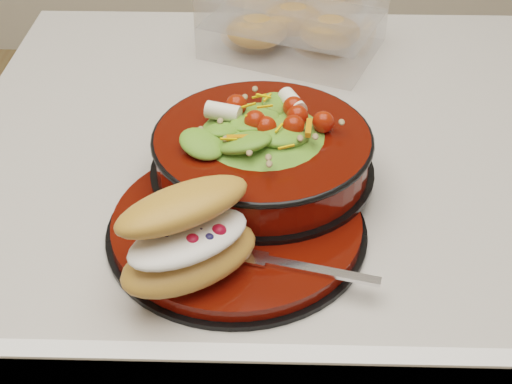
{
  "coord_description": "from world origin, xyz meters",
  "views": [
    {
      "loc": [
        -0.22,
        -0.77,
        1.4
      ],
      "look_at": [
        -0.24,
        -0.18,
        0.94
      ],
      "focal_mm": 50.0,
      "sensor_mm": 36.0,
      "label": 1
    }
  ],
  "objects_px": {
    "dinner_plate": "(238,226)",
    "pastry_box": "(294,22)",
    "salad_bowl": "(262,143)",
    "croissant": "(189,236)",
    "fork": "(299,267)",
    "island_counter": "(402,359)"
  },
  "relations": [
    {
      "from": "dinner_plate",
      "to": "pastry_box",
      "type": "bearing_deg",
      "value": 81.46
    },
    {
      "from": "dinner_plate",
      "to": "pastry_box",
      "type": "distance_m",
      "value": 0.44
    },
    {
      "from": "dinner_plate",
      "to": "croissant",
      "type": "relative_size",
      "value": 1.74
    },
    {
      "from": "fork",
      "to": "pastry_box",
      "type": "xyz_separation_m",
      "value": [
        0.0,
        0.51,
        0.02
      ]
    },
    {
      "from": "croissant",
      "to": "fork",
      "type": "distance_m",
      "value": 0.11
    },
    {
      "from": "croissant",
      "to": "island_counter",
      "type": "bearing_deg",
      "value": 7.15
    },
    {
      "from": "island_counter",
      "to": "salad_bowl",
      "type": "distance_m",
      "value": 0.57
    },
    {
      "from": "salad_bowl",
      "to": "croissant",
      "type": "relative_size",
      "value": 1.6
    },
    {
      "from": "fork",
      "to": "croissant",
      "type": "bearing_deg",
      "value": 105.76
    },
    {
      "from": "dinner_plate",
      "to": "salad_bowl",
      "type": "bearing_deg",
      "value": 74.07
    },
    {
      "from": "pastry_box",
      "to": "salad_bowl",
      "type": "bearing_deg",
      "value": -74.62
    },
    {
      "from": "croissant",
      "to": "dinner_plate",
      "type": "bearing_deg",
      "value": 26.45
    },
    {
      "from": "island_counter",
      "to": "dinner_plate",
      "type": "bearing_deg",
      "value": -142.81
    },
    {
      "from": "dinner_plate",
      "to": "salad_bowl",
      "type": "height_order",
      "value": "salad_bowl"
    },
    {
      "from": "salad_bowl",
      "to": "pastry_box",
      "type": "relative_size",
      "value": 0.87
    },
    {
      "from": "island_counter",
      "to": "croissant",
      "type": "relative_size",
      "value": 7.75
    },
    {
      "from": "croissant",
      "to": "pastry_box",
      "type": "relative_size",
      "value": 0.54
    },
    {
      "from": "fork",
      "to": "dinner_plate",
      "type": "bearing_deg",
      "value": 55.26
    },
    {
      "from": "croissant",
      "to": "fork",
      "type": "xyz_separation_m",
      "value": [
        0.1,
        0.0,
        -0.04
      ]
    },
    {
      "from": "dinner_plate",
      "to": "croissant",
      "type": "bearing_deg",
      "value": -118.48
    },
    {
      "from": "dinner_plate",
      "to": "fork",
      "type": "bearing_deg",
      "value": -48.92
    },
    {
      "from": "fork",
      "to": "pastry_box",
      "type": "distance_m",
      "value": 0.51
    }
  ]
}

